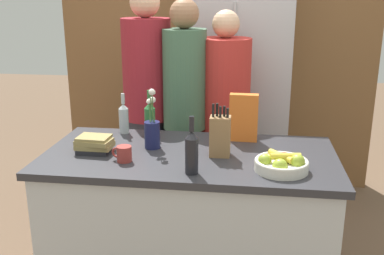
{
  "coord_description": "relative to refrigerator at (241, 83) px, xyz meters",
  "views": [
    {
      "loc": [
        0.33,
        -2.33,
        1.75
      ],
      "look_at": [
        0.0,
        0.1,
        1.01
      ],
      "focal_mm": 42.0,
      "sensor_mm": 36.0,
      "label": 1
    }
  ],
  "objects": [
    {
      "name": "person_in_blue",
      "position": [
        -0.38,
        -0.7,
        -0.04
      ],
      "size": [
        0.3,
        0.3,
        1.72
      ],
      "rotation": [
        0.0,
        0.0,
        -0.22
      ],
      "color": "#383842",
      "rests_on": "ground_plane"
    },
    {
      "name": "book_stack",
      "position": [
        -0.77,
        -1.46,
        -0.08
      ],
      "size": [
        0.2,
        0.15,
        0.09
      ],
      "color": "#232328",
      "rests_on": "kitchen_island"
    },
    {
      "name": "flower_vase",
      "position": [
        -0.47,
        -1.34,
        -0.02
      ],
      "size": [
        0.09,
        0.09,
        0.35
      ],
      "color": "#191E4C",
      "rests_on": "kitchen_island"
    },
    {
      "name": "refrigerator",
      "position": [
        0.0,
        0.0,
        0.0
      ],
      "size": [
        0.77,
        0.62,
        2.04
      ],
      "color": "#B7B7BC",
      "rests_on": "ground_plane"
    },
    {
      "name": "bottle_wine",
      "position": [
        -0.19,
        -1.69,
        -0.01
      ],
      "size": [
        0.07,
        0.07,
        0.29
      ],
      "color": "black",
      "rests_on": "kitchen_island"
    },
    {
      "name": "knife_block",
      "position": [
        -0.07,
        -1.41,
        -0.01
      ],
      "size": [
        0.11,
        0.09,
        0.29
      ],
      "color": "olive",
      "rests_on": "kitchen_island"
    },
    {
      "name": "coffee_mug",
      "position": [
        -0.57,
        -1.57,
        -0.08
      ],
      "size": [
        0.11,
        0.08,
        0.08
      ],
      "color": "#99332D",
      "rests_on": "kitchen_island"
    },
    {
      "name": "kitchen_island",
      "position": [
        -0.24,
        -1.4,
        -0.57
      ],
      "size": [
        1.62,
        0.81,
        0.89
      ],
      "color": "silver",
      "rests_on": "ground_plane"
    },
    {
      "name": "cereal_box",
      "position": [
        0.05,
        -1.13,
        0.02
      ],
      "size": [
        0.17,
        0.06,
        0.29
      ],
      "color": "orange",
      "rests_on": "kitchen_island"
    },
    {
      "name": "back_wall_wood",
      "position": [
        -0.24,
        0.36,
        0.28
      ],
      "size": [
        2.82,
        0.12,
        2.6
      ],
      "color": "brown",
      "rests_on": "ground_plane"
    },
    {
      "name": "bottle_vinegar",
      "position": [
        -0.52,
        -1.15,
        -0.01
      ],
      "size": [
        0.07,
        0.07,
        0.3
      ],
      "color": "#286633",
      "rests_on": "kitchen_island"
    },
    {
      "name": "person_in_red_tee",
      "position": [
        -0.1,
        -0.59,
        -0.1
      ],
      "size": [
        0.37,
        0.37,
        1.64
      ],
      "rotation": [
        0.0,
        0.0,
        0.02
      ],
      "color": "#383842",
      "rests_on": "ground_plane"
    },
    {
      "name": "person_at_sink",
      "position": [
        -0.66,
        -0.61,
        -0.01
      ],
      "size": [
        0.35,
        0.35,
        1.79
      ],
      "rotation": [
        0.0,
        0.0,
        -0.44
      ],
      "color": "#383842",
      "rests_on": "ground_plane"
    },
    {
      "name": "fruit_bowl",
      "position": [
        0.25,
        -1.6,
        -0.09
      ],
      "size": [
        0.27,
        0.27,
        0.1
      ],
      "color": "silver",
      "rests_on": "kitchen_island"
    },
    {
      "name": "bottle_oil",
      "position": [
        -0.71,
        -1.08,
        -0.03
      ],
      "size": [
        0.06,
        0.06,
        0.26
      ],
      "color": "#B2BCC1",
      "rests_on": "kitchen_island"
    }
  ]
}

